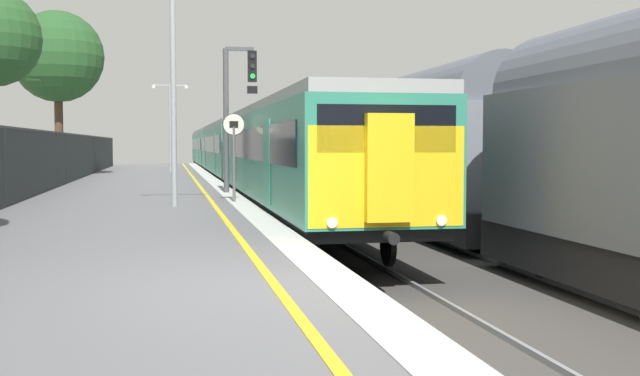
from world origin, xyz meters
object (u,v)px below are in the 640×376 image
commuter_train_at_platform (235,150)px  freight_train_adjacent_track (366,145)px  signal_gantry (235,102)px  platform_lamp_mid (173,74)px  speed_limit_sign (234,145)px  background_tree_left (56,59)px  platform_lamp_far (170,119)px

commuter_train_at_platform → freight_train_adjacent_track: bearing=-72.6°
signal_gantry → freight_train_adjacent_track: bearing=38.0°
platform_lamp_mid → speed_limit_sign: bearing=36.5°
speed_limit_sign → background_tree_left: size_ratio=0.29×
background_tree_left → signal_gantry: bearing=-63.3°
commuter_train_at_platform → freight_train_adjacent_track: (4.00, -12.80, 0.28)m
platform_lamp_far → background_tree_left: background_tree_left is taller
commuter_train_at_platform → speed_limit_sign: size_ratio=25.00×
speed_limit_sign → platform_lamp_mid: (-1.60, -1.18, 1.77)m
freight_train_adjacent_track → speed_limit_sign: 10.22m
platform_lamp_far → background_tree_left: 7.58m
signal_gantry → speed_limit_sign: bearing=-95.4°
commuter_train_at_platform → background_tree_left: background_tree_left is taller
speed_limit_sign → signal_gantry: bearing=84.6°
commuter_train_at_platform → speed_limit_sign: 21.26m
commuter_train_at_platform → speed_limit_sign: commuter_train_at_platform is taller
signal_gantry → platform_lamp_mid: (-1.98, -5.28, 0.37)m
speed_limit_sign → platform_lamp_mid: bearing=-143.5°
speed_limit_sign → platform_lamp_far: size_ratio=0.48×
platform_lamp_far → background_tree_left: size_ratio=0.61×
freight_train_adjacent_track → signal_gantry: bearing=-142.0°
freight_train_adjacent_track → platform_lamp_mid: (-7.45, -9.56, 1.75)m
background_tree_left → commuter_train_at_platform: bearing=13.7°
background_tree_left → platform_lamp_mid: bearing=-74.7°
platform_lamp_far → speed_limit_sign: bearing=-86.1°
commuter_train_at_platform → platform_lamp_mid: platform_lamp_mid is taller
signal_gantry → platform_lamp_mid: platform_lamp_mid is taller
freight_train_adjacent_track → platform_lamp_far: 16.86m
signal_gantry → platform_lamp_mid: size_ratio=0.84×
signal_gantry → background_tree_left: bearing=116.7°
freight_train_adjacent_track → platform_lamp_far: platform_lamp_far is taller
platform_lamp_mid → commuter_train_at_platform: bearing=81.2°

